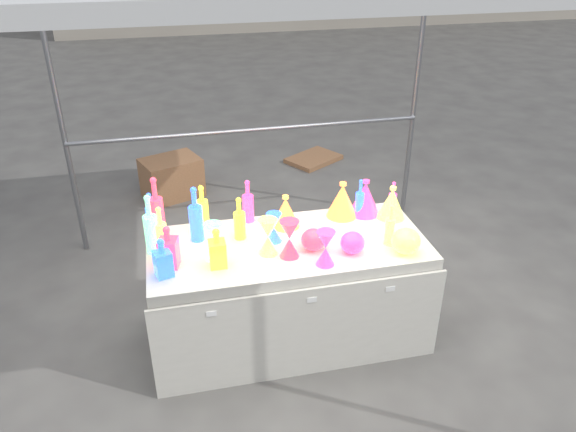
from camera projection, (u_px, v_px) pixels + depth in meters
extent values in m
plane|color=slate|center=(288.00, 333.00, 4.00)|extent=(80.00, 80.00, 0.00)
cylinder|color=gray|center=(61.00, 119.00, 4.41)|extent=(0.04, 0.04, 2.40)
cylinder|color=gray|center=(415.00, 95.00, 4.99)|extent=(0.04, 0.04, 2.40)
cylinder|color=gray|center=(250.00, 130.00, 4.77)|extent=(3.00, 0.04, 0.04)
cube|color=silver|center=(288.00, 290.00, 3.82)|extent=(1.80, 0.80, 0.75)
cube|color=silver|center=(303.00, 334.00, 3.48)|extent=(1.84, 0.02, 0.68)
cube|color=white|center=(211.00, 314.00, 3.24)|extent=(0.06, 0.00, 0.03)
cube|color=white|center=(312.00, 300.00, 3.35)|extent=(0.06, 0.00, 0.03)
cube|color=white|center=(390.00, 289.00, 3.45)|extent=(0.06, 0.00, 0.03)
cube|color=#936542|center=(172.00, 178.00, 5.82)|extent=(0.68, 0.59, 0.41)
cube|color=#936542|center=(314.00, 159.00, 6.72)|extent=(0.74, 0.68, 0.05)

